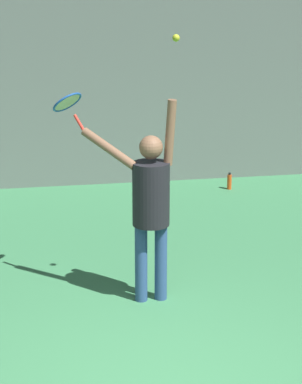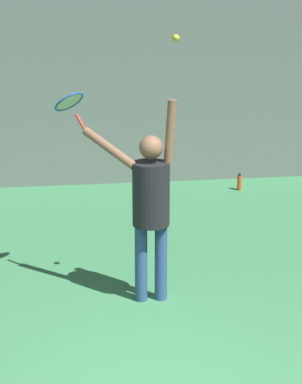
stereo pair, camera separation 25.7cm
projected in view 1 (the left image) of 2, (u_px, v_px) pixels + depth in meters
The scene contains 5 objects.
back_wall at pixel (86, 31), 10.90m from camera, with size 18.00×0.10×5.00m.
tennis_player at pixel (150, 199), 7.05m from camera, with size 0.94×0.61×2.13m.
tennis_racket at pixel (68, 104), 7.16m from camera, with size 0.43×0.43×0.40m.
tennis_ball at pixel (176, 38), 6.55m from camera, with size 0.07×0.07×0.07m.
water_bottle at pixel (229, 182), 11.28m from camera, with size 0.07×0.07×0.28m.
Camera 1 is at (-0.99, -4.72, 3.21)m, focal length 65.00 mm.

